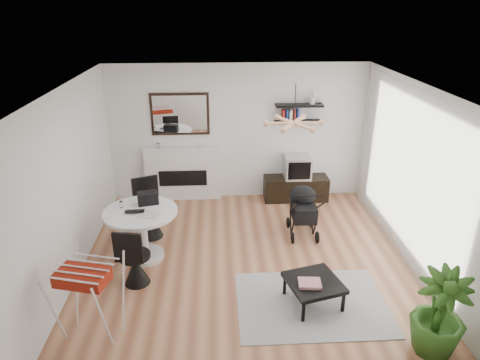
{
  "coord_description": "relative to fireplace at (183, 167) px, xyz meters",
  "views": [
    {
      "loc": [
        -0.39,
        -5.57,
        3.79
      ],
      "look_at": [
        -0.07,
        0.4,
        1.24
      ],
      "focal_mm": 32.0,
      "sensor_mm": 36.0,
      "label": 1
    }
  ],
  "objects": [
    {
      "name": "floor",
      "position": [
        1.1,
        -2.42,
        -0.69
      ],
      "size": [
        5.0,
        5.0,
        0.0
      ],
      "primitive_type": "plane",
      "color": "brown",
      "rests_on": "ground"
    },
    {
      "name": "ceiling",
      "position": [
        1.1,
        -2.42,
        2.01
      ],
      "size": [
        5.0,
        5.0,
        0.0
      ],
      "primitive_type": "plane",
      "color": "white",
      "rests_on": "wall_back"
    },
    {
      "name": "wall_back",
      "position": [
        1.1,
        0.08,
        0.66
      ],
      "size": [
        5.0,
        0.0,
        5.0
      ],
      "primitive_type": "plane",
      "rotation": [
        1.57,
        0.0,
        0.0
      ],
      "color": "white",
      "rests_on": "floor"
    },
    {
      "name": "wall_left",
      "position": [
        -1.4,
        -2.42,
        0.66
      ],
      "size": [
        0.0,
        5.0,
        5.0
      ],
      "primitive_type": "plane",
      "rotation": [
        1.57,
        0.0,
        1.57
      ],
      "color": "white",
      "rests_on": "floor"
    },
    {
      "name": "wall_right",
      "position": [
        3.6,
        -2.42,
        0.66
      ],
      "size": [
        0.0,
        5.0,
        5.0
      ],
      "primitive_type": "plane",
      "rotation": [
        1.57,
        0.0,
        -1.57
      ],
      "color": "white",
      "rests_on": "floor"
    },
    {
      "name": "sheer_curtain",
      "position": [
        3.5,
        -2.22,
        0.66
      ],
      "size": [
        0.04,
        3.6,
        2.6
      ],
      "primitive_type": "cube",
      "color": "white",
      "rests_on": "wall_right"
    },
    {
      "name": "fireplace",
      "position": [
        0.0,
        0.0,
        0.0
      ],
      "size": [
        1.5,
        0.17,
        2.16
      ],
      "color": "white",
      "rests_on": "floor"
    },
    {
      "name": "shelf_lower",
      "position": [
        2.27,
        -0.05,
        0.91
      ],
      "size": [
        0.9,
        0.25,
        0.04
      ],
      "primitive_type": "cube",
      "color": "black",
      "rests_on": "wall_back"
    },
    {
      "name": "shelf_upper",
      "position": [
        2.27,
        -0.05,
        1.23
      ],
      "size": [
        0.9,
        0.25,
        0.04
      ],
      "primitive_type": "cube",
      "color": "black",
      "rests_on": "wall_back"
    },
    {
      "name": "pendant_lamp",
      "position": [
        1.8,
        -2.12,
        1.46
      ],
      "size": [
        0.9,
        0.9,
        0.1
      ],
      "primitive_type": null,
      "color": "tan",
      "rests_on": "ceiling"
    },
    {
      "name": "tv_console",
      "position": [
        2.27,
        -0.16,
        -0.45
      ],
      "size": [
        1.28,
        0.45,
        0.48
      ],
      "primitive_type": "cube",
      "color": "black",
      "rests_on": "floor"
    },
    {
      "name": "crt_tv",
      "position": [
        2.28,
        -0.16,
        0.02
      ],
      "size": [
        0.52,
        0.45,
        0.45
      ],
      "color": "silver",
      "rests_on": "tv_console"
    },
    {
      "name": "dining_table",
      "position": [
        -0.49,
        -2.15,
        -0.14
      ],
      "size": [
        1.13,
        1.13,
        0.82
      ],
      "color": "white",
      "rests_on": "floor"
    },
    {
      "name": "laptop",
      "position": [
        -0.56,
        -2.24,
        0.15
      ],
      "size": [
        0.3,
        0.19,
        0.02
      ],
      "primitive_type": "imported",
      "rotation": [
        0.0,
        0.0,
        0.02
      ],
      "color": "black",
      "rests_on": "dining_table"
    },
    {
      "name": "black_bag",
      "position": [
        -0.4,
        -1.9,
        0.23
      ],
      "size": [
        0.35,
        0.26,
        0.19
      ],
      "primitive_type": "cube",
      "rotation": [
        0.0,
        0.0,
        0.23
      ],
      "color": "black",
      "rests_on": "dining_table"
    },
    {
      "name": "newspaper",
      "position": [
        -0.33,
        -2.29,
        0.14
      ],
      "size": [
        0.35,
        0.31,
        0.01
      ],
      "primitive_type": "cube",
      "rotation": [
        0.0,
        0.0,
        -0.24
      ],
      "color": "silver",
      "rests_on": "dining_table"
    },
    {
      "name": "drinking_glass",
      "position": [
        -0.79,
        -2.01,
        0.19
      ],
      "size": [
        0.06,
        0.06,
        0.1
      ],
      "primitive_type": "cylinder",
      "color": "white",
      "rests_on": "dining_table"
    },
    {
      "name": "chair_far",
      "position": [
        -0.47,
        -1.47,
        -0.36
      ],
      "size": [
        0.54,
        0.55,
        1.02
      ],
      "rotation": [
        0.0,
        0.0,
        0.37
      ],
      "color": "black",
      "rests_on": "floor"
    },
    {
      "name": "chair_near",
      "position": [
        -0.5,
        -2.83,
        -0.39
      ],
      "size": [
        0.46,
        0.47,
        0.93
      ],
      "rotation": [
        0.0,
        0.0,
        2.98
      ],
      "color": "black",
      "rests_on": "floor"
    },
    {
      "name": "drying_rack",
      "position": [
        -0.84,
        -3.84,
        -0.16
      ],
      "size": [
        0.8,
        0.77,
        1.0
      ],
      "rotation": [
        0.0,
        0.0,
        -0.26
      ],
      "color": "white",
      "rests_on": "floor"
    },
    {
      "name": "stroller",
      "position": [
        2.14,
        -1.52,
        -0.28
      ],
      "size": [
        0.48,
        0.78,
        0.94
      ],
      "rotation": [
        0.0,
        0.0,
        -0.02
      ],
      "color": "black",
      "rests_on": "floor"
    },
    {
      "name": "rug",
      "position": [
        1.92,
        -3.41,
        -0.68
      ],
      "size": [
        1.99,
        1.44,
        0.01
      ],
      "primitive_type": "cube",
      "color": "#AAAAAA",
      "rests_on": "floor"
    },
    {
      "name": "coffee_table",
      "position": [
        1.94,
        -3.39,
        -0.37
      ],
      "size": [
        0.82,
        0.82,
        0.34
      ],
      "rotation": [
        0.0,
        0.0,
        0.27
      ],
      "color": "black",
      "rests_on": "rug"
    },
    {
      "name": "magazines",
      "position": [
        1.86,
        -3.47,
        -0.31
      ],
      "size": [
        0.31,
        0.25,
        0.04
      ],
      "primitive_type": "cube",
      "rotation": [
        0.0,
        0.0,
        -0.08
      ],
      "color": "#BB2E3C",
      "rests_on": "coffee_table"
    },
    {
      "name": "potted_plant",
      "position": [
        3.15,
        -4.31,
        -0.15
      ],
      "size": [
        0.77,
        0.77,
        1.07
      ],
      "primitive_type": "imported",
      "rotation": [
        0.0,
        0.0,
        -0.36
      ],
      "color": "#2C5B1A",
      "rests_on": "floor"
    }
  ]
}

